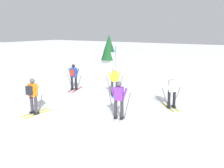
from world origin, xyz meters
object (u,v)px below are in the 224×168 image
Objects in this scene: skier_white at (172,91)px; skier_yellow at (114,80)px; skier_purple at (119,99)px; trail_marker_pole at (115,60)px; skier_orange at (33,95)px; conifer_far_left at (109,47)px; skier_blue at (74,76)px.

skier_white and skier_yellow have the same top height.
trail_marker_pole reaches higher than skier_purple.
skier_white is 6.74m from skier_orange.
skier_white is at bearing -9.03° from skier_yellow.
skier_white and skier_purple have the same top height.
trail_marker_pole reaches higher than skier_yellow.
skier_orange and skier_purple have the same top height.
skier_orange is 1.00× the size of skier_yellow.
trail_marker_pole is at bearing 137.13° from skier_white.
skier_yellow is 0.70× the size of trail_marker_pole.
trail_marker_pole is at bearing -50.88° from conifer_far_left.
skier_blue is 12.46m from conifer_far_left.
skier_blue is (-6.69, 0.27, 0.04)m from skier_white.
skier_blue is at bearing -173.57° from skier_yellow.
skier_orange is 1.00× the size of skier_purple.
conifer_far_left is at bearing 134.38° from skier_white.
skier_blue is at bearing 177.70° from skier_white.
trail_marker_pole reaches higher than skier_orange.
skier_orange is (-5.11, -4.39, 0.04)m from skier_white.
skier_blue is at bearing -80.24° from trail_marker_pole.
conifer_far_left is at bearing 124.73° from skier_purple.
skier_blue is 2.94m from skier_yellow.
skier_purple is 0.51× the size of conifer_far_left.
skier_yellow is 13.58m from conifer_far_left.
conifer_far_left is (-4.79, 11.46, 0.98)m from skier_blue.
conifer_far_left reaches higher than skier_white.
skier_yellow is 1.00× the size of skier_purple.
skier_blue is 6.10m from skier_purple.
skier_yellow is 0.51× the size of conifer_far_left.
skier_white is 3.13m from skier_purple.
trail_marker_pole is at bearing 121.56° from skier_yellow.
skier_orange is at bearing -76.58° from trail_marker_pole.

